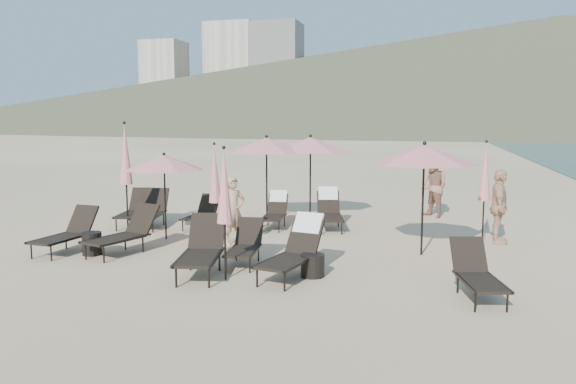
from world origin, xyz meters
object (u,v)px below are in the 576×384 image
(lounger_3, at_px, (245,244))
(lounger_8, at_px, (202,213))
(lounger_5, at_px, (477,273))
(lounger_10, at_px, (329,210))
(beachgoer_a, at_px, (233,211))
(lounger_2, at_px, (202,249))
(lounger_1, at_px, (124,232))
(lounger_9, at_px, (275,211))
(umbrella_open_3, at_px, (310,144))
(umbrella_open_1, at_px, (424,155))
(lounger_0, at_px, (67,232))
(side_table_0, at_px, (92,243))
(umbrella_closed_2, at_px, (125,155))
(beachgoer_c, at_px, (499,207))
(side_table_1, at_px, (313,265))
(umbrella_closed_0, at_px, (224,187))
(umbrella_closed_3, at_px, (215,174))
(beachgoer_b, at_px, (434,187))
(umbrella_closed_1, at_px, (485,172))
(umbrella_open_0, at_px, (164,163))
(lounger_7, at_px, (151,210))
(lounger_4, at_px, (294,249))
(umbrella_open_2, at_px, (267,145))
(lounger_6, at_px, (136,209))

(lounger_3, bearing_deg, lounger_8, 117.77)
(lounger_5, xyz_separation_m, lounger_10, (-3.45, 5.32, 0.09))
(beachgoer_a, bearing_deg, lounger_2, -133.57)
(lounger_1, xyz_separation_m, lounger_9, (2.31, 3.83, -0.02))
(lounger_10, bearing_deg, umbrella_open_3, 109.48)
(umbrella_open_1, bearing_deg, beachgoer_a, -179.07)
(lounger_0, xyz_separation_m, side_table_0, (0.68, -0.08, -0.20))
(lounger_5, bearing_deg, beachgoer_a, 138.78)
(umbrella_closed_2, height_order, side_table_0, umbrella_closed_2)
(lounger_10, xyz_separation_m, umbrella_open_1, (2.49, -2.52, 1.66))
(side_table_0, xyz_separation_m, beachgoer_c, (8.58, 3.46, 0.63))
(lounger_2, bearing_deg, lounger_3, 49.57)
(side_table_1, bearing_deg, lounger_10, 97.08)
(umbrella_open_1, bearing_deg, lounger_1, -166.40)
(lounger_0, height_order, lounger_9, lounger_0)
(umbrella_closed_0, xyz_separation_m, side_table_1, (1.49, 0.60, -1.48))
(lounger_9, height_order, umbrella_open_3, umbrella_open_3)
(lounger_1, relative_size, umbrella_closed_3, 0.78)
(umbrella_closed_3, distance_m, beachgoer_b, 7.27)
(lounger_0, relative_size, umbrella_closed_2, 0.59)
(umbrella_closed_0, xyz_separation_m, umbrella_closed_1, (4.74, 4.29, 0.00))
(umbrella_open_0, bearing_deg, lounger_9, 46.40)
(lounger_7, xyz_separation_m, lounger_9, (3.29, 0.85, -0.01))
(lounger_0, height_order, umbrella_open_0, umbrella_open_0)
(lounger_3, bearing_deg, umbrella_open_0, 139.05)
(lounger_5, bearing_deg, umbrella_closed_1, 71.07)
(lounger_5, xyz_separation_m, umbrella_open_0, (-7.04, 2.87, 1.47))
(umbrella_open_3, bearing_deg, lounger_9, -116.03)
(lounger_5, relative_size, beachgoer_c, 0.93)
(lounger_10, height_order, umbrella_open_3, umbrella_open_3)
(lounger_4, xyz_separation_m, lounger_9, (-1.72, 4.66, -0.08))
(lounger_2, distance_m, umbrella_closed_1, 6.79)
(umbrella_open_2, height_order, umbrella_closed_3, umbrella_open_2)
(side_table_1, bearing_deg, umbrella_closed_1, 48.72)
(lounger_8, bearing_deg, beachgoer_c, 0.80)
(lounger_0, distance_m, umbrella_closed_2, 3.00)
(umbrella_open_0, distance_m, umbrella_closed_2, 1.69)
(lounger_1, relative_size, lounger_9, 1.19)
(lounger_1, bearing_deg, lounger_3, 12.67)
(side_table_0, bearing_deg, umbrella_open_1, 14.75)
(umbrella_open_1, bearing_deg, beachgoer_c, 44.09)
(beachgoer_b, bearing_deg, lounger_6, -109.96)
(lounger_0, distance_m, side_table_1, 5.69)
(lounger_0, height_order, lounger_2, lounger_2)
(lounger_7, height_order, umbrella_open_3, umbrella_open_3)
(lounger_3, relative_size, umbrella_open_1, 0.63)
(lounger_2, height_order, lounger_7, lounger_2)
(lounger_2, bearing_deg, lounger_8, 100.88)
(lounger_8, bearing_deg, lounger_0, -113.87)
(lounger_1, bearing_deg, lounger_4, 4.23)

